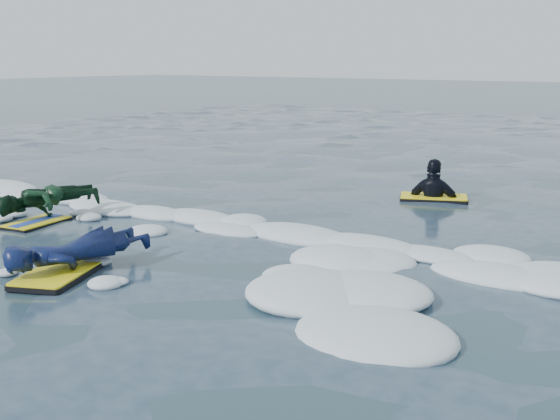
# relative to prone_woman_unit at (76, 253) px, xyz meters

# --- Properties ---
(ground) EXTENTS (120.00, 120.00, 0.00)m
(ground) POSITION_rel_prone_woman_unit_xyz_m (0.72, 0.72, -0.20)
(ground) COLOR #162E35
(ground) RESTS_ON ground
(foam_band) EXTENTS (12.00, 3.10, 0.30)m
(foam_band) POSITION_rel_prone_woman_unit_xyz_m (0.72, 1.76, -0.20)
(foam_band) COLOR white
(foam_band) RESTS_ON ground
(prone_woman_unit) EXTENTS (0.90, 1.60, 0.39)m
(prone_woman_unit) POSITION_rel_prone_woman_unit_xyz_m (0.00, 0.00, 0.00)
(prone_woman_unit) COLOR black
(prone_woman_unit) RESTS_ON ground
(prone_child_unit) EXTENTS (1.08, 1.39, 0.49)m
(prone_child_unit) POSITION_rel_prone_woman_unit_xyz_m (-2.00, 1.19, 0.05)
(prone_child_unit) COLOR black
(prone_child_unit) RESTS_ON ground
(waiting_rider_unit) EXTENTS (1.12, 0.88, 1.48)m
(waiting_rider_unit) POSITION_rel_prone_woman_unit_xyz_m (1.49, 5.40, -0.30)
(waiting_rider_unit) COLOR black
(waiting_rider_unit) RESTS_ON ground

